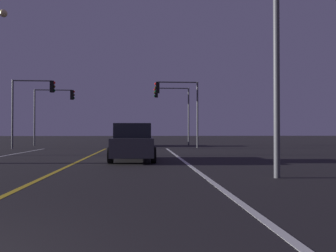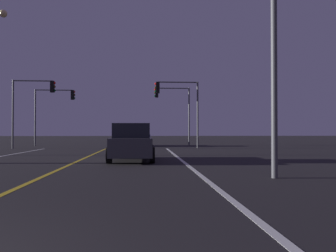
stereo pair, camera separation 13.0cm
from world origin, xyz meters
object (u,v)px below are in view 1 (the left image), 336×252
car_lead_same_lane (133,143)px  traffic_light_near_right (177,98)px  traffic_light_far_right (172,102)px  traffic_light_near_left (33,97)px  car_ahead_far (140,137)px  traffic_light_far_left (54,103)px  street_lamp_right_near (260,21)px

car_lead_same_lane → traffic_light_near_right: size_ratio=0.80×
car_lead_same_lane → traffic_light_far_right: traffic_light_far_right is taller
traffic_light_near_left → traffic_light_near_right: bearing=0.0°
traffic_light_near_right → car_ahead_far: bearing=-53.7°
car_lead_same_lane → traffic_light_near_right: (3.15, 11.84, 3.18)m
car_ahead_far → traffic_light_near_left: size_ratio=0.80×
traffic_light_far_left → street_lamp_right_near: bearing=-63.5°
traffic_light_far_left → street_lamp_right_near: size_ratio=0.75×
car_ahead_far → street_lamp_right_near: (3.69, -22.09, 3.73)m
car_lead_same_lane → traffic_light_far_right: 17.95m
traffic_light_near_right → street_lamp_right_near: size_ratio=0.76×
car_lead_same_lane → car_ahead_far: size_ratio=1.00×
traffic_light_near_right → traffic_light_far_left: traffic_light_near_right is taller
car_lead_same_lane → car_ahead_far: same height
traffic_light_near_left → street_lamp_right_near: (11.95, -18.01, 0.56)m
car_ahead_far → car_lead_same_lane: bearing=179.5°
traffic_light_near_left → street_lamp_right_near: street_lamp_right_near is taller
car_lead_same_lane → traffic_light_near_left: traffic_light_near_left is taller
traffic_light_far_left → car_lead_same_lane: bearing=-65.6°
traffic_light_near_right → traffic_light_far_left: size_ratio=1.01×
traffic_light_near_left → traffic_light_far_left: bearing=87.5°
traffic_light_near_right → traffic_light_far_right: (0.08, 5.50, 0.13)m
car_ahead_far → traffic_light_far_right: traffic_light_far_right is taller
car_ahead_far → traffic_light_near_right: bearing=-143.7°
traffic_light_near_left → traffic_light_far_right: traffic_light_far_right is taller
traffic_light_far_right → car_lead_same_lane: bearing=79.5°
traffic_light_near_left → car_ahead_far: bearing=26.3°
traffic_light_near_right → street_lamp_right_near: bearing=92.2°
car_ahead_far → traffic_light_far_left: (-8.03, 1.41, 3.15)m
traffic_light_near_right → traffic_light_near_left: size_ratio=1.00×
traffic_light_far_left → car_ahead_far: bearing=-10.0°
car_ahead_far → traffic_light_near_right: (3.00, -4.09, 3.18)m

